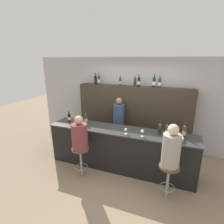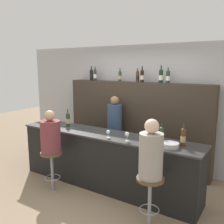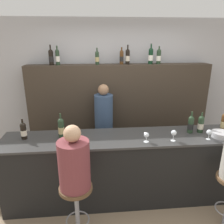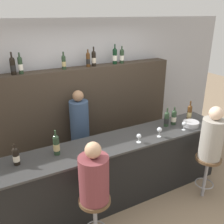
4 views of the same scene
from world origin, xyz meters
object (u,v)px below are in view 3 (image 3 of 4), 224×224
object	(u,v)px
wine_bottle_backbar_2	(97,58)
wine_bottle_backbar_4	(128,56)
wine_bottle_counter_4	(224,122)
wine_glass_1	(174,133)
wine_glass_2	(209,133)
wine_bottle_counter_2	(191,124)
wine_bottle_backbar_5	(151,56)
metal_bowl	(221,134)
wine_bottle_backbar_6	(159,56)
wine_bottle_backbar_3	(122,57)
wine_bottle_backbar_0	(51,57)
wine_bottle_counter_1	(61,128)
wine_bottle_backbar_1	(58,57)
wine_bottle_counter_3	(201,124)
bar_stool_left	(76,198)
wine_glass_0	(147,135)
wine_bottle_counter_0	(23,131)
bartender	(104,131)
guest_seated_left	(74,162)

from	to	relation	value
wine_bottle_backbar_2	wine_bottle_backbar_4	bearing A→B (deg)	-0.00
wine_bottle_counter_4	wine_bottle_backbar_2	bearing A→B (deg)	147.61
wine_glass_1	wine_glass_2	distance (m)	0.48
wine_bottle_counter_2	wine_bottle_backbar_5	world-z (taller)	wine_bottle_backbar_5
wine_bottle_backbar_4	metal_bowl	xyz separation A→B (m)	(1.09, -1.28, -0.93)
wine_bottle_backbar_6	wine_glass_1	size ratio (longest dim) A/B	2.01
wine_bottle_backbar_3	wine_glass_1	bearing A→B (deg)	-69.22
wine_bottle_backbar_0	wine_bottle_backbar_3	xyz separation A→B (m)	(1.19, 0.00, -0.01)
wine_bottle_backbar_0	wine_bottle_counter_1	bearing A→B (deg)	-77.38
wine_bottle_counter_1	wine_bottle_backbar_5	bearing A→B (deg)	37.27
wine_bottle_backbar_1	wine_glass_2	size ratio (longest dim) A/B	2.28
wine_bottle_backbar_2	wine_bottle_backbar_6	size ratio (longest dim) A/B	0.92
wine_bottle_counter_3	wine_bottle_counter_2	bearing A→B (deg)	180.00
bar_stool_left	wine_bottle_backbar_1	bearing A→B (deg)	101.19
wine_bottle_counter_1	wine_bottle_backbar_3	bearing A→B (deg)	49.55
wine_bottle_backbar_4	bar_stool_left	size ratio (longest dim) A/B	0.47
wine_bottle_counter_1	wine_bottle_backbar_5	size ratio (longest dim) A/B	0.99
wine_bottle_backbar_1	metal_bowl	size ratio (longest dim) A/B	1.24
wine_glass_0	wine_bottle_counter_3	bearing A→B (deg)	15.89
wine_bottle_counter_2	wine_bottle_backbar_0	xyz separation A→B (m)	(-2.03, 1.11, 0.84)
wine_bottle_counter_1	wine_bottle_backbar_2	size ratio (longest dim) A/B	1.22
wine_bottle_backbar_6	metal_bowl	distance (m)	1.67
wine_bottle_counter_0	wine_bottle_backbar_1	size ratio (longest dim) A/B	0.88
wine_bottle_counter_4	wine_bottle_backbar_1	distance (m)	2.78
wine_bottle_counter_3	wine_glass_2	bearing A→B (deg)	-89.99
wine_glass_1	wine_bottle_backbar_4	bearing A→B (deg)	106.78
wine_bottle_backbar_3	bartender	distance (m)	1.32
wine_bottle_counter_1	wine_bottle_counter_0	bearing A→B (deg)	-180.00
wine_bottle_counter_0	bar_stool_left	xyz separation A→B (m)	(0.70, -0.67, -0.56)
wine_bottle_counter_2	wine_glass_0	distance (m)	0.73
wine_bottle_backbar_3	metal_bowl	size ratio (longest dim) A/B	1.14
wine_bottle_backbar_2	wine_glass_2	xyz separation A→B (m)	(1.41, -1.34, -0.85)
metal_bowl	wine_glass_1	bearing A→B (deg)	-175.07
wine_bottle_backbar_2	bar_stool_left	xyz separation A→B (m)	(-0.31, -1.78, -1.40)
wine_bottle_counter_0	wine_bottle_counter_4	bearing A→B (deg)	-0.00
wine_glass_2	bar_stool_left	size ratio (longest dim) A/B	0.20
wine_bottle_backbar_6	wine_bottle_backbar_2	bearing A→B (deg)	180.00
wine_bottle_backbar_1	wine_bottle_backbar_4	world-z (taller)	wine_bottle_backbar_4
wine_bottle_backbar_1	wine_bottle_backbar_6	size ratio (longest dim) A/B	1.04
wine_bottle_counter_2	wine_bottle_backbar_6	xyz separation A→B (m)	(-0.19, 1.11, 0.84)
wine_glass_0	metal_bowl	distance (m)	1.04
wine_bottle_backbar_6	wine_bottle_backbar_5	bearing A→B (deg)	-180.00
wine_bottle_counter_3	wine_glass_1	bearing A→B (deg)	-153.57
wine_bottle_counter_4	wine_bottle_counter_1	bearing A→B (deg)	180.00
guest_seated_left	wine_bottle_backbar_3	bearing A→B (deg)	67.62
wine_bottle_counter_2	wine_bottle_backbar_4	distance (m)	1.57
wine_bottle_counter_0	wine_bottle_counter_2	bearing A→B (deg)	-0.00
wine_bottle_counter_4	wine_bottle_backbar_1	size ratio (longest dim) A/B	1.08
wine_bottle_backbar_1	wine_glass_1	size ratio (longest dim) A/B	2.10
bar_stool_left	wine_bottle_counter_4	bearing A→B (deg)	18.10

